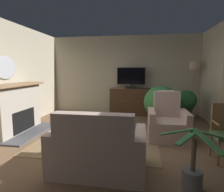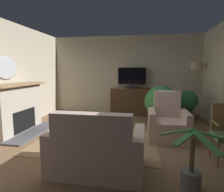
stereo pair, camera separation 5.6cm
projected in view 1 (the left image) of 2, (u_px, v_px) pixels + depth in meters
name	position (u px, v px, depth m)	size (l,w,h in m)	color
ground_plane	(109.00, 145.00, 4.08)	(5.87, 6.85, 0.04)	brown
wall_back	(124.00, 75.00, 6.99)	(5.87, 0.10, 2.78)	#B2A88E
rug_central	(97.00, 141.00, 4.22)	(2.62, 1.98, 0.01)	#8E704C
fireplace	(17.00, 110.00, 4.74)	(0.85, 1.73, 1.23)	#4C4C51
wall_mirror_oval	(5.00, 68.00, 4.64)	(0.06, 0.76, 0.55)	#B2B7BF
tv_cabinet	(131.00, 102.00, 6.73)	(1.44, 0.47, 0.93)	black
television	(131.00, 77.00, 6.57)	(0.96, 0.20, 0.72)	black
coffee_table	(110.00, 123.00, 4.19)	(0.90, 0.61, 0.47)	brown
tv_remote	(99.00, 121.00, 4.09)	(0.17, 0.05, 0.02)	black
sofa_floral	(98.00, 151.00, 2.91)	(1.41, 0.88, 0.98)	#BC9E8E
armchair_facing_sofa	(168.00, 124.00, 4.35)	(0.87, 0.85, 1.08)	#BC9E8E
potted_plant_tall_palm_by_window	(193.00, 171.00, 2.49)	(0.94, 0.87, 0.82)	slate
potted_plant_small_fern_corner	(186.00, 103.00, 5.83)	(0.63, 0.63, 0.96)	#3D4C5B
potted_plant_leafy_by_curtain	(161.00, 103.00, 5.41)	(0.94, 0.94, 1.13)	beige
cat	(66.00, 132.00, 4.56)	(0.49, 0.53, 0.20)	#2D2D33
floor_lamp	(194.00, 74.00, 6.12)	(0.31, 0.31, 1.81)	#4C4233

